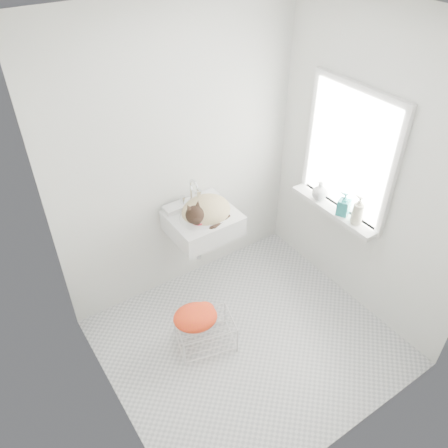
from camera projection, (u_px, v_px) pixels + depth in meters
floor at (248, 342)px, 3.74m from camera, size 2.20×2.00×0.02m
ceiling at (265, 21)px, 2.22m from camera, size 2.20×2.00×0.02m
back_wall at (180, 160)px, 3.64m from camera, size 2.20×0.02×2.50m
right_wall at (369, 174)px, 3.47m from camera, size 0.02×2.00×2.50m
left_wall at (96, 290)px, 2.49m from camera, size 0.02×2.00×2.50m
window_glass at (350, 153)px, 3.53m from camera, size 0.01×0.80×1.00m
window_frame at (349, 153)px, 3.53m from camera, size 0.04×0.90×1.10m
windowsill at (334, 210)px, 3.82m from camera, size 0.16×0.88×0.04m
sink at (203, 214)px, 3.73m from camera, size 0.56×0.49×0.22m
faucet at (191, 190)px, 3.76m from camera, size 0.20×0.14×0.20m
cat at (205, 211)px, 3.70m from camera, size 0.46×0.38×0.28m
wire_rack at (206, 332)px, 3.64m from camera, size 0.50×0.41×0.26m
towel at (196, 321)px, 3.55m from camera, size 0.42×0.36×0.15m
bottle_a at (355, 223)px, 3.64m from camera, size 0.09×0.09×0.21m
bottle_b at (342, 214)px, 3.73m from camera, size 0.12×0.12×0.20m
bottle_c at (319, 198)px, 3.92m from camera, size 0.18×0.18×0.17m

